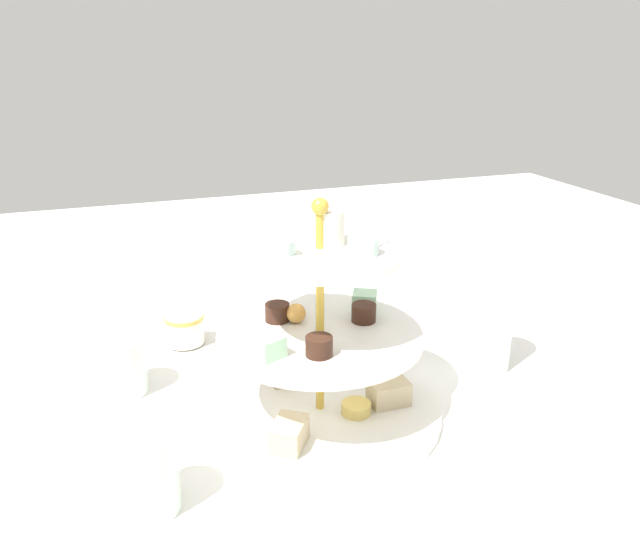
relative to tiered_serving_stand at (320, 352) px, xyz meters
name	(u,v)px	position (x,y,z in m)	size (l,w,h in m)	color
ground_plane	(320,414)	(0.00, 0.00, -0.09)	(2.40, 2.40, 0.00)	white
tiered_serving_stand	(320,352)	(0.00, 0.00, 0.00)	(0.30, 0.30, 0.27)	white
water_glass_tall_right	(488,322)	(0.26, 0.04, -0.02)	(0.07, 0.07, 0.14)	silver
water_glass_short_left	(121,367)	(-0.23, 0.14, -0.05)	(0.06, 0.06, 0.07)	silver
teacup_with_saucer	(185,331)	(-0.13, 0.25, -0.06)	(0.09, 0.09, 0.05)	white
butter_knife_right	(316,312)	(0.10, 0.30, -0.08)	(0.17, 0.01, 0.00)	silver
water_glass_mid_back	(148,474)	(-0.21, -0.10, -0.05)	(0.06, 0.06, 0.08)	silver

